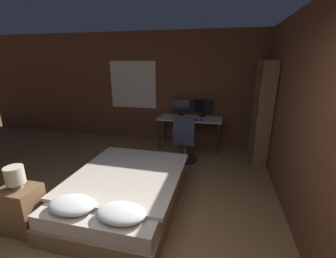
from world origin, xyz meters
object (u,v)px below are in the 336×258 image
bed (125,191)px  monitor_left (181,106)px  bookshelf (263,109)px  computer_mouse (201,120)px  monitor_right (203,107)px  bedside_lamp (15,176)px  office_chair (185,143)px  nightstand (22,209)px  desk (190,121)px  keyboard (189,120)px

bed → monitor_left: (0.30, 2.69, 0.74)m
bed → bookshelf: 3.02m
monitor_left → computer_mouse: bearing=-37.9°
monitor_right → bookshelf: 1.41m
bedside_lamp → office_chair: (1.60, 2.43, -0.36)m
nightstand → office_chair: (1.60, 2.43, 0.10)m
desk → computer_mouse: 0.36m
computer_mouse → bookshelf: 1.29m
monitor_right → bookshelf: size_ratio=0.23×
bed → office_chair: office_chair is taller
keyboard → nightstand: bearing=-117.6°
nightstand → bookshelf: size_ratio=0.29×
office_chair → bookshelf: 1.68m
monitor_left → keyboard: bearing=-58.0°
nightstand → bedside_lamp: 0.46m
bedside_lamp → monitor_left: size_ratio=0.59×
monitor_left → computer_mouse: (0.54, -0.42, -0.21)m
monitor_right → office_chair: (-0.25, -1.02, -0.57)m
keyboard → bedside_lamp: bearing=-117.6°
bed → desk: (0.57, 2.48, 0.42)m
bookshelf → bedside_lamp: bearing=-137.8°
bed → computer_mouse: 2.48m
bed → bookshelf: bearing=44.5°
computer_mouse → monitor_left: bearing=142.1°
nightstand → bedside_lamp: size_ratio=2.15×
monitor_right → office_chair: monitor_right is taller
monitor_right → keyboard: 0.54m
nightstand → monitor_left: monitor_left is taller
bedside_lamp → bookshelf: 4.16m
nightstand → keyboard: (1.58, 3.03, 0.45)m
bedside_lamp → monitor_right: size_ratio=0.59×
monitor_left → keyboard: (0.26, -0.42, -0.22)m
monitor_left → keyboard: 0.54m
bedside_lamp → desk: bedside_lamp is taller
nightstand → computer_mouse: size_ratio=8.39×
keyboard → office_chair: size_ratio=0.39×
bed → desk: 2.57m
office_chair → nightstand: bearing=-123.3°
desk → keyboard: keyboard is taller
monitor_left → nightstand: bearing=-110.9°
nightstand → bedside_lamp: (0.00, 0.00, 0.46)m
bed → monitor_left: monitor_left is taller
nightstand → computer_mouse: (1.86, 3.03, 0.46)m
computer_mouse → bed: bearing=-110.4°
keyboard → computer_mouse: bearing=0.0°
office_chair → bedside_lamp: bearing=-123.3°
computer_mouse → keyboard: bearing=180.0°
nightstand → office_chair: office_chair is taller
keyboard → monitor_left: bearing=122.0°
desk → bookshelf: size_ratio=0.72×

